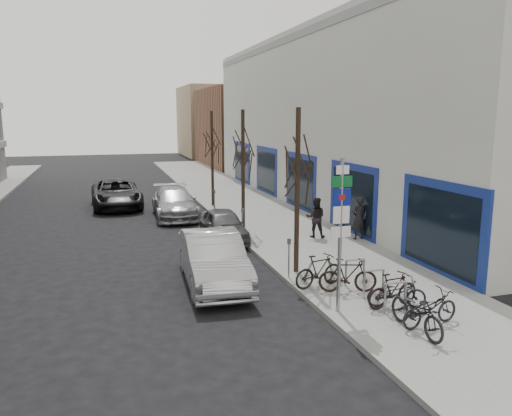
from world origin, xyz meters
TOP-DOWN VIEW (x-y plane):
  - ground at (0.00, 0.00)m, footprint 120.00×120.00m
  - sidewalk_east at (4.50, 10.00)m, footprint 5.00×70.00m
  - commercial_building at (17.00, 16.00)m, footprint 20.00×32.00m
  - brick_building_far at (13.00, 40.00)m, footprint 12.00×14.00m
  - tan_building_far at (13.50, 55.00)m, footprint 13.00×12.00m
  - highway_sign_pole at (2.40, -0.01)m, footprint 0.55×0.10m
  - bike_rack at (3.80, 0.60)m, footprint 0.66×2.26m
  - tree_near at (2.60, 3.50)m, footprint 1.80×1.80m
  - tree_mid at (2.60, 10.00)m, footprint 1.80×1.80m
  - tree_far at (2.60, 16.50)m, footprint 1.80×1.80m
  - meter_front at (2.15, 3.00)m, footprint 0.10×0.08m
  - meter_mid at (2.15, 8.50)m, footprint 0.10×0.08m
  - meter_back at (2.15, 14.00)m, footprint 0.10×0.08m
  - bike_near_left at (3.60, -1.74)m, footprint 0.67×1.96m
  - bike_near_right at (3.92, -0.19)m, footprint 1.68×0.71m
  - bike_mid_curb at (4.01, -0.23)m, footprint 1.64×0.98m
  - bike_mid_inner at (2.69, 1.88)m, footprint 1.77×0.86m
  - bike_far_curb at (4.12, -1.52)m, footprint 1.75×0.76m
  - bike_far_inner at (3.30, 1.21)m, footprint 1.80×1.00m
  - parked_car_front at (-0.20, 3.46)m, footprint 1.99×5.04m
  - parked_car_mid at (1.40, 8.82)m, footprint 1.63×3.96m
  - parked_car_back at (0.12, 14.48)m, footprint 2.29×5.29m
  - lane_car at (-2.71, 18.32)m, footprint 2.86×5.85m
  - pedestrian_near at (6.71, 6.85)m, footprint 0.72×0.54m
  - pedestrian_far at (5.14, 7.70)m, footprint 0.76×0.65m

SIDE VIEW (x-z plane):
  - ground at x=0.00m, z-range 0.00..0.00m
  - sidewalk_east at x=4.50m, z-range 0.00..0.15m
  - bike_mid_curb at x=4.01m, z-range 0.15..1.11m
  - bike_near_right at x=3.92m, z-range 0.15..1.14m
  - bike_rack at x=3.80m, z-range 0.24..1.07m
  - bike_far_curb at x=4.12m, z-range 0.15..1.18m
  - bike_mid_inner at x=2.69m, z-range 0.15..1.18m
  - parked_car_mid at x=1.40m, z-range 0.00..1.34m
  - bike_far_inner at x=3.30m, z-range 0.15..1.20m
  - bike_near_left at x=3.60m, z-range 0.15..1.34m
  - parked_car_back at x=0.12m, z-range 0.00..1.52m
  - lane_car at x=-2.71m, z-range 0.00..1.60m
  - parked_car_front at x=-0.20m, z-range 0.00..1.63m
  - meter_front at x=2.15m, z-range 0.28..1.55m
  - meter_mid at x=2.15m, z-range 0.28..1.55m
  - meter_back at x=2.15m, z-range 0.28..1.55m
  - pedestrian_far at x=5.14m, z-range 0.15..1.87m
  - pedestrian_near at x=6.71m, z-range 0.15..1.95m
  - highway_sign_pole at x=2.40m, z-range 0.36..4.56m
  - brick_building_far at x=13.00m, z-range 0.00..8.00m
  - tree_near at x=2.60m, z-range 1.35..6.85m
  - tree_mid at x=2.60m, z-range 1.35..6.85m
  - tree_far at x=2.60m, z-range 1.35..6.85m
  - tan_building_far at x=13.50m, z-range 0.00..9.00m
  - commercial_building at x=17.00m, z-range 0.00..10.00m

